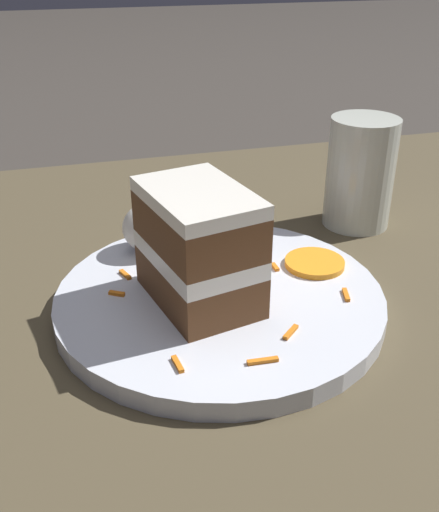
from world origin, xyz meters
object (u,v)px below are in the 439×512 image
plate (219,299)px  cake_slice (199,247)px  drinking_glass (359,180)px  orange_garnish (315,263)px  cream_dollop (149,227)px

plate → cake_slice: 0.06m
drinking_glass → orange_garnish: bearing=-132.1°
orange_garnish → drinking_glass: drinking_glass is taller
cream_dollop → drinking_glass: size_ratio=0.45×
cream_dollop → drinking_glass: 0.25m
orange_garnish → drinking_glass: 0.15m
cream_dollop → drinking_glass: bearing=8.4°
cream_dollop → drinking_glass: (0.24, 0.04, 0.01)m
plate → cream_dollop: (-0.05, 0.09, 0.03)m
cream_dollop → orange_garnish: (0.14, -0.07, -0.02)m
plate → cake_slice: size_ratio=2.37×
plate → cake_slice: (-0.02, -0.01, 0.06)m
cake_slice → orange_garnish: cake_slice is taller
cake_slice → cream_dollop: size_ratio=2.18×
plate → drinking_glass: bearing=33.3°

